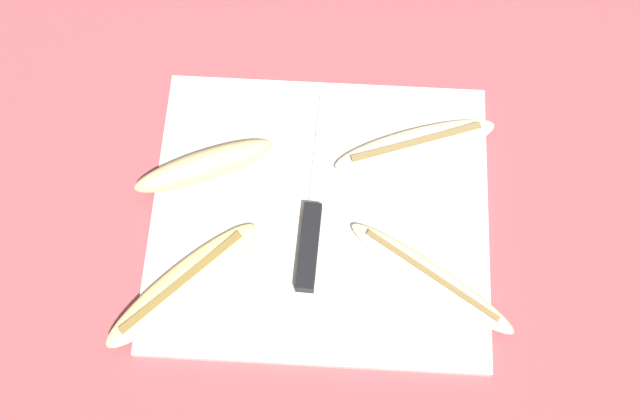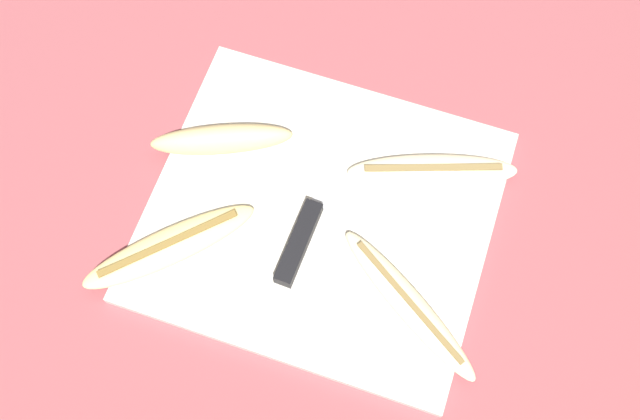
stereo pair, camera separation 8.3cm
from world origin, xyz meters
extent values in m
plane|color=#93474C|center=(0.00, 0.00, 0.00)|extent=(4.00, 4.00, 0.00)
cube|color=beige|center=(0.00, 0.00, 0.01)|extent=(0.38, 0.34, 0.01)
cube|color=black|center=(-0.01, -0.04, 0.02)|extent=(0.02, 0.10, 0.02)
cube|color=#B7BABF|center=(0.00, 0.08, 0.01)|extent=(0.03, 0.15, 0.00)
ellipsoid|color=#DBC684|center=(-0.13, 0.04, 0.03)|extent=(0.16, 0.10, 0.04)
ellipsoid|color=beige|center=(0.12, -0.07, 0.02)|extent=(0.19, 0.14, 0.02)
cube|color=olive|center=(0.12, -0.07, 0.03)|extent=(0.14, 0.09, 0.00)
ellipsoid|color=#EDD689|center=(-0.14, -0.09, 0.02)|extent=(0.17, 0.17, 0.02)
cube|color=olive|center=(-0.14, -0.09, 0.03)|extent=(0.12, 0.12, 0.00)
ellipsoid|color=beige|center=(0.11, 0.09, 0.02)|extent=(0.20, 0.10, 0.02)
cube|color=olive|center=(0.11, 0.09, 0.03)|extent=(0.15, 0.06, 0.00)
camera|label=1|loc=(0.02, -0.30, 0.79)|focal=42.00mm
camera|label=2|loc=(0.10, -0.29, 0.79)|focal=42.00mm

